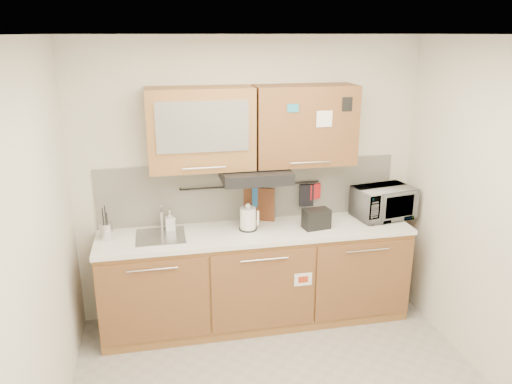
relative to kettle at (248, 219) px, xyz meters
name	(u,v)px	position (x,y,z in m)	size (l,w,h in m)	color
ceiling	(299,35)	(0.07, -1.22, 1.58)	(3.20, 3.20, 0.00)	white
wall_back	(250,180)	(0.07, 0.28, 0.28)	(3.20, 3.20, 0.00)	silver
wall_left	(33,265)	(-1.53, -1.22, 0.28)	(3.00, 3.00, 0.00)	silver
wall_right	(509,225)	(1.67, -1.22, 0.28)	(3.00, 3.00, 0.00)	silver
base_cabinet	(257,281)	(0.07, -0.02, -0.61)	(2.80, 0.64, 0.88)	#AE793D
countertop	(257,232)	(0.07, -0.03, -0.12)	(2.82, 0.62, 0.04)	white
backsplash	(250,191)	(0.07, 0.27, 0.18)	(2.80, 0.02, 0.56)	silver
upper_cabinets	(253,127)	(0.07, 0.11, 0.81)	(1.82, 0.37, 0.70)	#AE793D
range_hood	(255,175)	(0.07, 0.03, 0.40)	(0.60, 0.46, 0.10)	black
sink	(161,236)	(-0.78, -0.01, -0.09)	(0.42, 0.40, 0.26)	silver
utensil_rail	(251,186)	(0.07, 0.23, 0.24)	(0.02, 0.02, 1.30)	black
utensil_crock	(107,231)	(-1.23, 0.03, -0.02)	(0.16, 0.16, 0.30)	silver
kettle	(248,219)	(0.00, 0.00, 0.00)	(0.18, 0.16, 0.25)	white
toaster	(316,219)	(0.61, -0.09, -0.01)	(0.25, 0.17, 0.18)	black
microwave	(383,202)	(1.32, 0.05, 0.05)	(0.54, 0.36, 0.30)	#999999
soap_bottle	(170,221)	(-0.69, 0.12, -0.01)	(0.08, 0.08, 0.18)	#999999
cutting_board	(257,208)	(0.13, 0.22, 0.02)	(0.33, 0.02, 0.40)	brown
oven_mitt	(258,197)	(0.14, 0.22, 0.13)	(0.11, 0.03, 0.19)	#215B9B
dark_pouch	(306,195)	(0.61, 0.22, 0.12)	(0.13, 0.04, 0.21)	black
pot_holder	(315,192)	(0.69, 0.22, 0.15)	(0.12, 0.02, 0.15)	red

